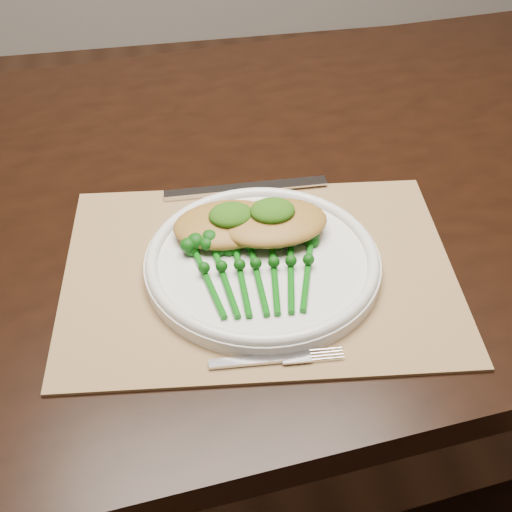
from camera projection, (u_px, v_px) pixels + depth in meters
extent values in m
plane|color=#502E1B|center=(271.00, 414.00, 1.62)|extent=(4.00, 4.00, 0.00)
cube|color=black|center=(250.00, 196.00, 1.03)|extent=(1.68, 1.04, 0.04)
cube|color=#98764D|center=(259.00, 271.00, 0.87)|extent=(0.51, 0.40, 0.00)
cylinder|color=silver|center=(262.00, 264.00, 0.87)|extent=(0.29, 0.29, 0.02)
torus|color=silver|center=(262.00, 258.00, 0.86)|extent=(0.28, 0.28, 0.01)
cube|color=silver|center=(197.00, 193.00, 0.98)|extent=(0.09, 0.02, 0.01)
cube|color=silver|center=(277.00, 185.00, 1.00)|extent=(0.14, 0.02, 0.00)
cube|color=silver|center=(246.00, 361.00, 0.76)|extent=(0.08, 0.02, 0.00)
ellipsoid|color=#AB7C31|center=(228.00, 224.00, 0.89)|extent=(0.14, 0.10, 0.03)
ellipsoid|color=#AB7C31|center=(274.00, 223.00, 0.88)|extent=(0.14, 0.10, 0.03)
ellipsoid|color=#1A4309|center=(231.00, 215.00, 0.88)|extent=(0.06, 0.05, 0.02)
ellipsoid|color=#1A4309|center=(273.00, 211.00, 0.88)|extent=(0.06, 0.05, 0.02)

